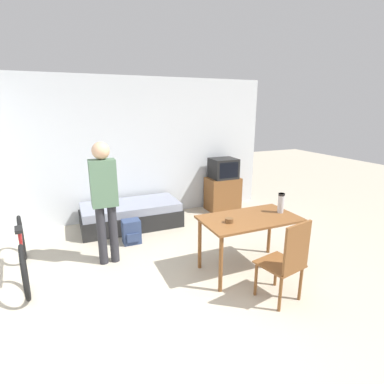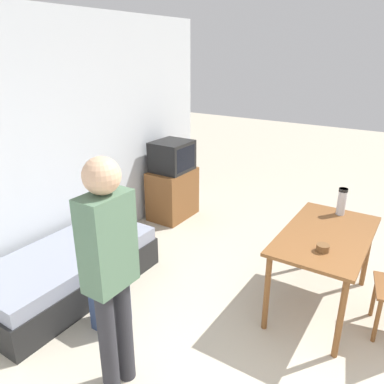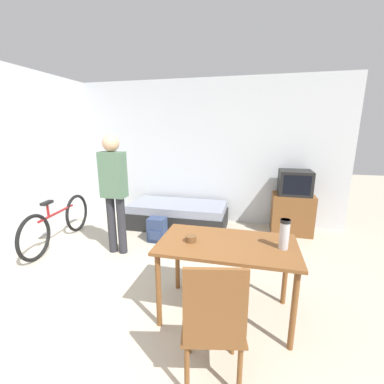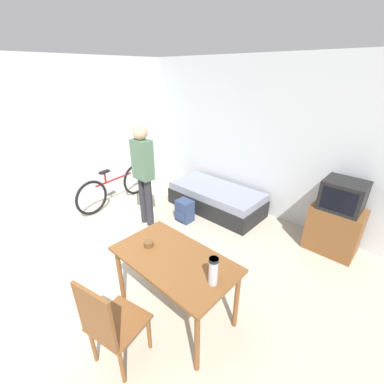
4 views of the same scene
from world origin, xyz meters
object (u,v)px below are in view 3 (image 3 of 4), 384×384
Objects in this scene: tv at (293,204)px; wooden_chair at (214,321)px; dining_table at (227,252)px; mate_bowl at (191,239)px; daybed at (178,215)px; person_standing at (114,186)px; thermos_flask at (284,233)px; backpack at (157,230)px; bicycle at (58,223)px.

tv reaches higher than wooden_chair.
mate_bowl is at bearing -171.53° from dining_table.
wooden_chair is 0.83m from mate_bowl.
daybed is 1.55m from person_standing.
person_standing is (-2.60, -1.39, 0.48)m from tv.
mate_bowl is at bearing -117.36° from tv.
tv is 2.70m from mate_bowl.
tv is at bearing 73.80° from wooden_chair.
wooden_chair is 0.58× the size of person_standing.
wooden_chair is 9.60× the size of mate_bowl.
thermos_flask is 2.64× the size of mate_bowl.
mate_bowl is 0.26× the size of backpack.
wooden_chair is at bearing -106.20° from tv.
mate_bowl reaches higher than bicycle.
thermos_flask is (2.19, -0.95, -0.10)m from person_standing.
thermos_flask is 2.39m from backpack.
dining_table is 0.36m from mate_bowl.
mate_bowl is at bearing -58.08° from backpack.
daybed is 2.42m from mate_bowl.
tv is 0.65× the size of person_standing.
tv is at bearing 62.64° from mate_bowl.
bicycle is 1.01× the size of person_standing.
daybed is at bearing 34.94° from bicycle.
bicycle is 3.46m from thermos_flask.
person_standing is at bearing -151.93° from tv.
person_standing is (-1.70, 0.95, 0.34)m from dining_table.
bicycle reaches higher than daybed.
tv is (2.02, 0.18, 0.30)m from daybed.
person_standing is (-1.70, 1.73, 0.47)m from wooden_chair.
wooden_chair is at bearing -32.84° from bicycle.
daybed is at bearing 110.86° from wooden_chair.
wooden_chair reaches higher than daybed.
mate_bowl is at bearing -176.57° from thermos_flask.
bicycle is (-2.76, 1.78, -0.20)m from wooden_chair.
person_standing is at bearing 143.64° from mate_bowl.
tv is 3.24m from wooden_chair.
person_standing reaches higher than bicycle.
mate_bowl is (-0.83, -0.05, -0.12)m from thermos_flask.
person_standing is 16.68× the size of mate_bowl.
dining_table is at bearing -20.10° from bicycle.
tv reaches higher than backpack.
daybed is 17.32× the size of mate_bowl.
mate_bowl is at bearing -23.61° from bicycle.
wooden_chair reaches higher than mate_bowl.
person_standing is at bearing 134.51° from wooden_chair.
tv is 0.87× the size of dining_table.
daybed is 4.50× the size of backpack.
bicycle is at bearing 147.16° from wooden_chair.
wooden_chair is at bearing -60.30° from backpack.
thermos_flask is (-0.41, -2.34, 0.38)m from tv.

